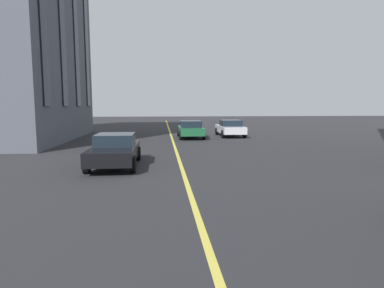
{
  "coord_description": "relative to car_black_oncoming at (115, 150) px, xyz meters",
  "views": [
    {
      "loc": [
        5.25,
        0.83,
        2.6
      ],
      "look_at": [
        16.82,
        -0.27,
        1.2
      ],
      "focal_mm": 30.37,
      "sensor_mm": 36.0,
      "label": 1
    }
  ],
  "objects": [
    {
      "name": "car_white_mid",
      "position": [
        12.65,
        -7.71,
        0.0
      ],
      "size": [
        4.4,
        1.95,
        1.37
      ],
      "color": "silver",
      "rests_on": "ground_plane"
    },
    {
      "name": "car_black_oncoming",
      "position": [
        0.0,
        0.0,
        0.0
      ],
      "size": [
        4.4,
        1.95,
        1.37
      ],
      "color": "black",
      "rests_on": "ground_plane"
    },
    {
      "name": "car_green_near",
      "position": [
        11.59,
        -4.29,
        0.0
      ],
      "size": [
        4.4,
        1.95,
        1.37
      ],
      "color": "#1E6038",
      "rests_on": "ground_plane"
    },
    {
      "name": "lane_centre_line",
      "position": [
        0.78,
        -2.81,
        -0.7
      ],
      "size": [
        80.0,
        0.16,
        0.01
      ],
      "color": "#D8C64C",
      "rests_on": "ground_plane"
    }
  ]
}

